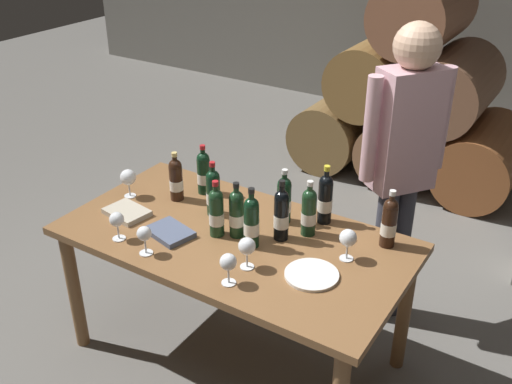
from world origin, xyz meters
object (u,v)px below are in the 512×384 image
object	(u,v)px
wine_bottle_1	(281,214)
wine_glass_2	(128,178)
wine_glass_1	(247,247)
wine_glass_3	(348,239)
wine_bottle_4	(325,198)
sommelier_presenting	(403,154)
wine_bottle_7	(389,222)
wine_glass_4	(144,235)
serving_plate	(312,275)
wine_bottle_3	(213,192)
tasting_notebook	(127,212)
wine_bottle_2	(309,211)
wine_bottle_6	(176,179)
wine_bottle_8	(237,213)
wine_bottle_9	(284,199)
dining_table	(234,251)
leather_ledger	(170,232)
wine_bottle_0	(251,222)
wine_bottle_5	(204,172)
wine_glass_0	(117,221)
wine_glass_5	(228,263)
wine_bottle_10	(216,212)

from	to	relation	value
wine_bottle_1	wine_glass_2	size ratio (longest dim) A/B	1.95
wine_glass_1	wine_glass_3	xyz separation A→B (m)	(0.35, 0.30, 0.00)
wine_bottle_4	sommelier_presenting	world-z (taller)	sommelier_presenting
wine_bottle_7	wine_glass_4	xyz separation A→B (m)	(-0.92, -0.66, -0.02)
wine_glass_1	serving_plate	distance (m)	0.31
wine_bottle_3	serving_plate	bearing A→B (deg)	-17.27
wine_bottle_4	tasting_notebook	world-z (taller)	wine_bottle_4
wine_bottle_2	serving_plate	world-z (taller)	wine_bottle_2
wine_bottle_2	wine_bottle_6	distance (m)	0.77
wine_bottle_1	wine_bottle_8	xyz separation A→B (m)	(-0.19, -0.09, -0.01)
wine_glass_4	wine_bottle_9	bearing A→B (deg)	56.42
dining_table	leather_ledger	world-z (taller)	leather_ledger
wine_bottle_3	wine_glass_4	bearing A→B (deg)	-96.24
serving_plate	wine_bottle_2	bearing A→B (deg)	120.67
wine_bottle_0	wine_bottle_2	bearing A→B (deg)	53.20
tasting_notebook	wine_bottle_4	bearing A→B (deg)	37.30
leather_ledger	wine_bottle_1	bearing A→B (deg)	43.19
wine_bottle_9	serving_plate	distance (m)	0.49
wine_bottle_5	wine_bottle_8	world-z (taller)	wine_bottle_8
wine_bottle_7	wine_glass_4	bearing A→B (deg)	-144.02
wine_glass_1	wine_glass_4	bearing A→B (deg)	-160.74
wine_glass_2	wine_bottle_0	bearing A→B (deg)	-3.75
wine_bottle_0	wine_bottle_7	xyz separation A→B (m)	(0.54, 0.35, -0.01)
wine_bottle_6	wine_glass_3	world-z (taller)	wine_bottle_6
wine_bottle_3	wine_glass_1	bearing A→B (deg)	-37.21
wine_bottle_7	wine_glass_0	distance (m)	1.28
wine_bottle_9	wine_bottle_3	bearing A→B (deg)	-159.74
wine_glass_1	wine_glass_5	distance (m)	0.14
wine_bottle_9	wine_glass_1	distance (m)	0.44
wine_bottle_7	wine_glass_3	xyz separation A→B (m)	(-0.11, -0.21, -0.02)
wine_glass_2	serving_plate	xyz separation A→B (m)	(1.18, -0.12, -0.11)
wine_bottle_3	wine_bottle_5	bearing A→B (deg)	138.51
dining_table	leather_ledger	size ratio (longest dim) A/B	7.73
wine_bottle_1	tasting_notebook	bearing A→B (deg)	-163.58
wine_bottle_6	wine_glass_1	size ratio (longest dim) A/B	1.81
wine_glass_3	leather_ledger	bearing A→B (deg)	-161.62
wine_bottle_10	wine_glass_3	xyz separation A→B (m)	(0.62, 0.15, -0.02)
wine_bottle_6	wine_bottle_7	distance (m)	1.14
wine_bottle_3	wine_bottle_1	bearing A→B (deg)	-2.45
wine_glass_2	wine_glass_3	distance (m)	1.25
wine_bottle_2	wine_glass_4	distance (m)	0.78
wine_bottle_2	wine_bottle_8	bearing A→B (deg)	-145.43
wine_bottle_5	wine_glass_1	bearing A→B (deg)	-38.60
dining_table	wine_bottle_10	bearing A→B (deg)	-154.70
wine_bottle_3	wine_bottle_6	xyz separation A→B (m)	(-0.26, 0.02, -0.01)
dining_table	tasting_notebook	distance (m)	0.60
leather_ledger	sommelier_presenting	world-z (taller)	sommelier_presenting
wine_bottle_5	serving_plate	xyz separation A→B (m)	(0.86, -0.37, -0.12)
wine_bottle_3	sommelier_presenting	size ratio (longest dim) A/B	0.17
wine_bottle_1	tasting_notebook	world-z (taller)	wine_bottle_1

